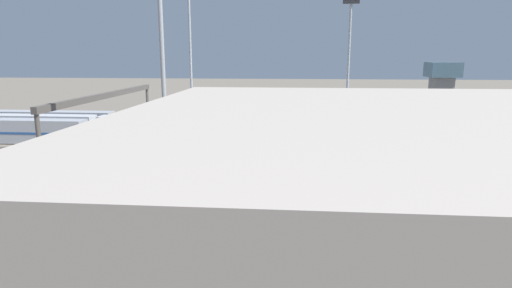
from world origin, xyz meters
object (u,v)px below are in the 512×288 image
at_px(train_on_track_4, 437,148).
at_px(train_on_track_1, 300,129).
at_px(train_on_track_2, 223,134).
at_px(signal_gantry, 107,101).
at_px(train_on_track_6, 495,173).
at_px(train_on_track_0, 234,124).
at_px(light_mast_0, 349,47).
at_px(control_tower, 441,88).
at_px(light_mast_2, 190,34).

distance_m(train_on_track_4, train_on_track_1, 22.78).
xyz_separation_m(train_on_track_2, signal_gantry, (16.21, 5.00, 5.61)).
bearing_deg(train_on_track_4, train_on_track_6, 104.45).
xyz_separation_m(train_on_track_0, light_mast_0, (-20.23, -3.28, 13.55)).
bearing_deg(train_on_track_2, light_mast_0, -147.08).
bearing_deg(train_on_track_6, control_tower, -101.56).
bearing_deg(train_on_track_0, light_mast_0, -170.79).
height_order(train_on_track_1, light_mast_0, light_mast_0).
height_order(train_on_track_1, control_tower, control_tower).
height_order(train_on_track_0, signal_gantry, signal_gantry).
distance_m(train_on_track_0, light_mast_2, 17.90).
bearing_deg(train_on_track_6, light_mast_2, -39.15).
relative_size(light_mast_2, signal_gantry, 0.81).
height_order(train_on_track_6, control_tower, control_tower).
relative_size(train_on_track_6, signal_gantry, 0.29).
distance_m(train_on_track_1, signal_gantry, 30.49).
height_order(light_mast_0, light_mast_2, light_mast_2).
bearing_deg(signal_gantry, train_on_track_2, -162.85).
height_order(train_on_track_2, train_on_track_0, same).
bearing_deg(light_mast_0, light_mast_2, 2.16).
xyz_separation_m(train_on_track_4, light_mast_0, (8.68, -23.28, 12.98)).
bearing_deg(light_mast_0, control_tower, -147.76).
bearing_deg(train_on_track_4, signal_gantry, -6.29).
relative_size(signal_gantry, control_tower, 2.75).
xyz_separation_m(light_mast_2, control_tower, (-49.05, -14.14, -10.40)).
bearing_deg(light_mast_2, control_tower, -163.91).
xyz_separation_m(train_on_track_6, light_mast_0, (11.25, -33.28, 13.44)).
height_order(train_on_track_6, signal_gantry, signal_gantry).
xyz_separation_m(light_mast_2, signal_gantry, (8.40, 17.21, -10.21)).
distance_m(train_on_track_6, train_on_track_2, 37.53).
xyz_separation_m(train_on_track_0, signal_gantry, (16.49, 15.00, 5.61)).
height_order(light_mast_2, signal_gantry, light_mast_2).
distance_m(train_on_track_4, train_on_track_0, 35.16).
bearing_deg(train_on_track_6, train_on_track_0, -43.62).
xyz_separation_m(train_on_track_0, light_mast_2, (8.09, -2.21, 15.82)).
bearing_deg(control_tower, signal_gantry, 28.63).
distance_m(train_on_track_4, signal_gantry, 45.94).
distance_m(train_on_track_6, train_on_track_4, 10.34).
height_order(train_on_track_6, train_on_track_1, train_on_track_6).
distance_m(train_on_track_0, signal_gantry, 22.98).
relative_size(train_on_track_0, control_tower, 10.93).
height_order(train_on_track_2, control_tower, control_tower).
bearing_deg(control_tower, light_mast_2, 16.09).
xyz_separation_m(train_on_track_2, light_mast_2, (7.81, -12.21, 15.82)).
xyz_separation_m(train_on_track_4, light_mast_2, (36.99, -22.21, 15.24)).
height_order(train_on_track_2, light_mast_2, light_mast_2).
bearing_deg(train_on_track_6, signal_gantry, -17.36).
height_order(train_on_track_2, light_mast_0, light_mast_0).
height_order(train_on_track_0, light_mast_0, light_mast_0).
bearing_deg(train_on_track_0, signal_gantry, 42.30).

